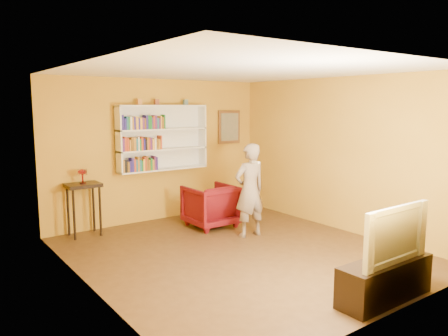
# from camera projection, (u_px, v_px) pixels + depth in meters

# --- Properties ---
(room_shell) EXTENTS (5.30, 5.80, 2.88)m
(room_shell) POSITION_uv_depth(u_px,v_px,m) (239.00, 187.00, 6.45)
(room_shell) COLOR #462E16
(room_shell) RESTS_ON ground
(bookshelf) EXTENTS (1.80, 0.29, 1.23)m
(bookshelf) POSITION_uv_depth(u_px,v_px,m) (161.00, 138.00, 8.30)
(bookshelf) COLOR white
(bookshelf) RESTS_ON room_shell
(books_row_lower) EXTENTS (0.68, 0.19, 0.27)m
(books_row_lower) POSITION_uv_depth(u_px,v_px,m) (139.00, 165.00, 7.97)
(books_row_lower) COLOR #B37723
(books_row_lower) RESTS_ON bookshelf
(books_row_middle) EXTENTS (0.78, 0.19, 0.26)m
(books_row_middle) POSITION_uv_depth(u_px,v_px,m) (140.00, 144.00, 7.94)
(books_row_middle) COLOR #59246E
(books_row_middle) RESTS_ON bookshelf
(books_row_upper) EXTENTS (0.85, 0.19, 0.27)m
(books_row_upper) POSITION_uv_depth(u_px,v_px,m) (142.00, 123.00, 7.91)
(books_row_upper) COLOR navy
(books_row_upper) RESTS_ON bookshelf
(ornament_left) EXTENTS (0.08, 0.08, 0.11)m
(ornament_left) POSITION_uv_depth(u_px,v_px,m) (139.00, 102.00, 7.88)
(ornament_left) COLOR #CD823A
(ornament_left) RESTS_ON bookshelf
(ornament_centre) EXTENTS (0.08, 0.08, 0.11)m
(ornament_centre) POSITION_uv_depth(u_px,v_px,m) (157.00, 102.00, 8.09)
(ornament_centre) COLOR brown
(ornament_centre) RESTS_ON bookshelf
(ornament_right) EXTENTS (0.08, 0.08, 0.10)m
(ornament_right) POSITION_uv_depth(u_px,v_px,m) (186.00, 102.00, 8.45)
(ornament_right) COLOR slate
(ornament_right) RESTS_ON bookshelf
(framed_painting) EXTENTS (0.55, 0.05, 0.70)m
(framed_painting) POSITION_uv_depth(u_px,v_px,m) (229.00, 127.00, 9.28)
(framed_painting) COLOR brown
(framed_painting) RESTS_ON room_shell
(console_table) EXTENTS (0.55, 0.42, 0.90)m
(console_table) POSITION_uv_depth(u_px,v_px,m) (83.00, 193.00, 7.37)
(console_table) COLOR black
(console_table) RESTS_ON ground
(ruby_lustre) EXTENTS (0.15, 0.15, 0.24)m
(ruby_lustre) POSITION_uv_depth(u_px,v_px,m) (82.00, 173.00, 7.32)
(ruby_lustre) COLOR maroon
(ruby_lustre) RESTS_ON console_table
(armchair) EXTENTS (0.83, 0.86, 0.77)m
(armchair) POSITION_uv_depth(u_px,v_px,m) (211.00, 206.00, 7.99)
(armchair) COLOR #4D0510
(armchair) RESTS_ON ground
(person) EXTENTS (0.60, 0.42, 1.58)m
(person) POSITION_uv_depth(u_px,v_px,m) (250.00, 190.00, 7.33)
(person) COLOR #7F6D5D
(person) RESTS_ON ground
(game_remote) EXTENTS (0.04, 0.15, 0.04)m
(game_remote) POSITION_uv_depth(u_px,v_px,m) (256.00, 162.00, 6.95)
(game_remote) COLOR white
(game_remote) RESTS_ON person
(tv_cabinet) EXTENTS (1.30, 0.39, 0.47)m
(tv_cabinet) POSITION_uv_depth(u_px,v_px,m) (385.00, 280.00, 4.97)
(tv_cabinet) COLOR black
(tv_cabinet) RESTS_ON ground
(television) EXTENTS (1.13, 0.16, 0.65)m
(television) POSITION_uv_depth(u_px,v_px,m) (388.00, 233.00, 4.89)
(television) COLOR black
(television) RESTS_ON tv_cabinet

